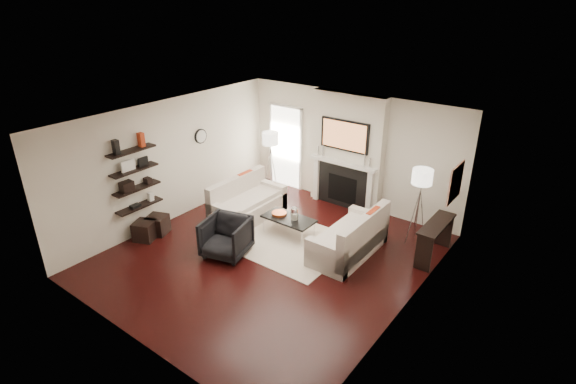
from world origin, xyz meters
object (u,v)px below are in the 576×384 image
Objects in this scene: armchair at (226,235)px; lamp_right_shade at (422,177)px; ottoman_near at (157,225)px; loveseat_right_base at (348,244)px; coffee_table at (289,219)px; loveseat_left_base at (248,209)px; lamp_left_shade at (270,138)px.

armchair is 3.98m from lamp_right_shade.
lamp_right_shade is at bearing 33.18° from ottoman_near.
lamp_right_shade reaches higher than ottoman_near.
loveseat_right_base and coffee_table have the same top height.
loveseat_right_base is 4.50× the size of lamp_right_shade.
lamp_left_shade is (-0.46, 1.40, 1.24)m from loveseat_left_base.
loveseat_right_base is (2.57, 0.03, 0.00)m from loveseat_left_base.
ottoman_near is (-1.08, -1.69, -0.01)m from loveseat_left_base.
lamp_left_shade is at bearing 97.44° from armchair.
loveseat_left_base is 2.14× the size of armchair.
loveseat_right_base is at bearing -125.27° from lamp_right_shade.
lamp_right_shade is at bearing -1.92° from lamp_left_shade.
loveseat_left_base is 1.59m from armchair.
lamp_left_shade reaches higher than loveseat_right_base.
lamp_left_shade is at bearing 108.35° from loveseat_left_base.
coffee_table is 2.75× the size of lamp_right_shade.
armchair is 2.10× the size of lamp_left_shade.
armchair is 2.10× the size of ottoman_near.
loveseat_left_base is 1.92m from lamp_left_shade.
armchair reaches higher than ottoman_near.
coffee_table is at bearing -4.68° from loveseat_left_base.
loveseat_right_base is 1.37m from coffee_table.
loveseat_left_base and coffee_table have the same top height.
loveseat_left_base is 1.64× the size of coffee_table.
ottoman_near is at bearing 174.04° from armchair.
loveseat_right_base is 4.50× the size of lamp_left_shade.
loveseat_left_base is 2.57m from loveseat_right_base.
lamp_left_shade is at bearing 155.82° from loveseat_right_base.
lamp_left_shade is 1.00× the size of lamp_right_shade.
loveseat_left_base is at bearing 101.05° from armchair.
loveseat_left_base reaches higher than ottoman_near.
lamp_left_shade reaches higher than loveseat_left_base.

